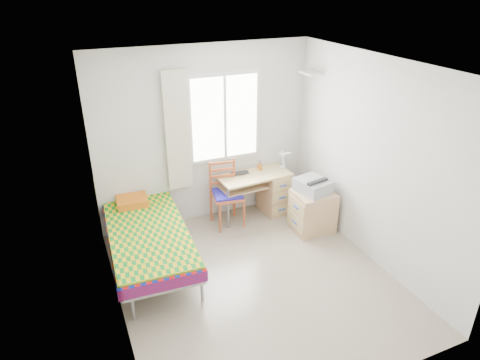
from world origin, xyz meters
name	(u,v)px	position (x,y,z in m)	size (l,w,h in m)	color
floor	(255,280)	(0.00, 0.00, 0.00)	(3.50, 3.50, 0.00)	#BCAD93
ceiling	(260,66)	(0.00, 0.00, 2.60)	(3.50, 3.50, 0.00)	white
wall_back	(205,136)	(0.00, 1.75, 1.30)	(3.20, 3.20, 0.00)	silver
wall_left	(109,215)	(-1.60, 0.00, 1.30)	(3.50, 3.50, 0.00)	silver
wall_right	(374,163)	(1.60, 0.00, 1.30)	(3.50, 3.50, 0.00)	silver
window	(225,118)	(0.30, 1.73, 1.55)	(1.10, 0.04, 1.30)	white
curtain	(178,132)	(-0.42, 1.68, 1.45)	(0.35, 0.05, 1.70)	beige
floating_shelf	(311,73)	(1.49, 1.40, 2.15)	(0.20, 0.32, 0.03)	white
bed	(147,233)	(-1.11, 0.92, 0.43)	(1.07, 2.12, 0.90)	#93969B
desk	(271,190)	(0.95, 1.46, 0.38)	(1.13, 0.58, 0.69)	tan
chair	(226,190)	(0.19, 1.42, 0.55)	(0.48, 0.48, 0.98)	#AD5621
cabinet	(312,211)	(1.26, 0.73, 0.30)	(0.57, 0.51, 0.61)	tan
printer	(313,185)	(1.25, 0.77, 0.71)	(0.48, 0.53, 0.20)	#9B9EA2
laptop	(241,174)	(0.47, 1.54, 0.70)	(0.28, 0.18, 0.02)	black
pen_cup	(260,167)	(0.81, 1.60, 0.73)	(0.07, 0.07, 0.09)	orange
task_lamp	(283,158)	(1.11, 1.40, 0.92)	(0.21, 0.31, 0.37)	white
book	(241,183)	(0.44, 1.46, 0.59)	(0.15, 0.21, 0.02)	gray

